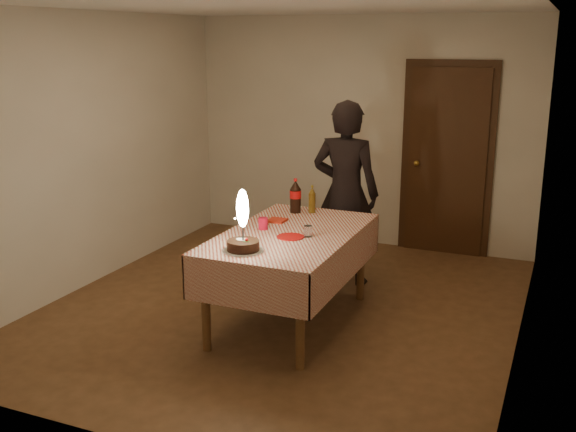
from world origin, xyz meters
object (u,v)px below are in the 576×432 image
(red_plate, at_px, (290,237))
(red_cup, at_px, (263,223))
(amber_bottle_left, at_px, (312,200))
(photographer, at_px, (345,193))
(cola_bottle, at_px, (295,196))
(birthday_cake, at_px, (243,234))
(dining_table, at_px, (290,245))
(clear_cup, at_px, (308,231))

(red_plate, distance_m, red_cup, 0.33)
(amber_bottle_left, distance_m, photographer, 0.48)
(cola_bottle, bearing_deg, red_cup, -93.18)
(birthday_cake, relative_size, amber_bottle_left, 1.86)
(birthday_cake, distance_m, amber_bottle_left, 1.27)
(dining_table, distance_m, red_cup, 0.29)
(amber_bottle_left, bearing_deg, cola_bottle, -159.13)
(clear_cup, bearing_deg, amber_bottle_left, 108.74)
(red_plate, height_order, clear_cup, clear_cup)
(red_plate, xyz_separation_m, red_cup, (-0.30, 0.13, 0.05))
(cola_bottle, bearing_deg, amber_bottle_left, 20.87)
(dining_table, xyz_separation_m, amber_bottle_left, (-0.07, 0.68, 0.22))
(red_plate, bearing_deg, cola_bottle, 109.62)
(red_plate, relative_size, photographer, 0.12)
(dining_table, bearing_deg, red_plate, -66.84)
(red_plate, xyz_separation_m, clear_cup, (0.12, 0.08, 0.04))
(cola_bottle, xyz_separation_m, amber_bottle_left, (0.14, 0.05, -0.03))
(red_cup, distance_m, photographer, 1.18)
(dining_table, distance_m, amber_bottle_left, 0.72)
(red_cup, xyz_separation_m, clear_cup, (0.42, -0.05, -0.01))
(red_cup, relative_size, amber_bottle_left, 0.39)
(red_cup, height_order, clear_cup, red_cup)
(dining_table, height_order, red_cup, red_cup)
(amber_bottle_left, bearing_deg, red_cup, -104.61)
(red_plate, relative_size, amber_bottle_left, 0.86)
(red_cup, height_order, amber_bottle_left, amber_bottle_left)
(clear_cup, distance_m, amber_bottle_left, 0.77)
(birthday_cake, distance_m, clear_cup, 0.63)
(red_plate, relative_size, cola_bottle, 0.69)
(red_plate, distance_m, amber_bottle_left, 0.82)
(red_cup, bearing_deg, clear_cup, -6.79)
(red_plate, xyz_separation_m, cola_bottle, (-0.27, 0.75, 0.15))
(dining_table, distance_m, photographer, 1.15)
(dining_table, relative_size, red_plate, 7.82)
(red_plate, distance_m, photographer, 1.26)
(red_plate, xyz_separation_m, amber_bottle_left, (-0.13, 0.80, 0.11))
(birthday_cake, relative_size, red_plate, 2.16)
(red_cup, bearing_deg, amber_bottle_left, 75.39)
(birthday_cake, xyz_separation_m, cola_bottle, (-0.08, 1.21, 0.02))
(clear_cup, relative_size, cola_bottle, 0.28)
(dining_table, distance_m, red_plate, 0.18)
(clear_cup, distance_m, cola_bottle, 0.78)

